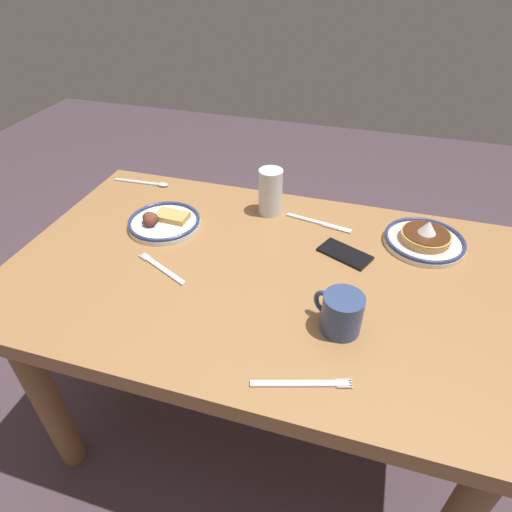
# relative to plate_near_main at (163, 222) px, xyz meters

# --- Properties ---
(ground_plane) EXTENTS (6.00, 6.00, 0.00)m
(ground_plane) POSITION_rel_plate_near_main_xyz_m (-0.34, 0.12, -0.74)
(ground_plane) COLOR #4A3941
(dining_table) EXTENTS (1.36, 0.83, 0.73)m
(dining_table) POSITION_rel_plate_near_main_xyz_m (-0.34, 0.12, -0.12)
(dining_table) COLOR #A07042
(dining_table) RESTS_ON ground_plane
(plate_near_main) EXTENTS (0.22, 0.22, 0.05)m
(plate_near_main) POSITION_rel_plate_near_main_xyz_m (0.00, 0.00, 0.00)
(plate_near_main) COLOR white
(plate_near_main) RESTS_ON dining_table
(plate_center_pancakes) EXTENTS (0.23, 0.23, 0.08)m
(plate_center_pancakes) POSITION_rel_plate_near_main_xyz_m (-0.76, -0.13, 0.00)
(plate_center_pancakes) COLOR silver
(plate_center_pancakes) RESTS_ON dining_table
(coffee_mug) EXTENTS (0.12, 0.09, 0.10)m
(coffee_mug) POSITION_rel_plate_near_main_xyz_m (-0.57, 0.27, 0.03)
(coffee_mug) COLOR #334772
(coffee_mug) RESTS_ON dining_table
(drinking_glass) EXTENTS (0.07, 0.07, 0.15)m
(drinking_glass) POSITION_rel_plate_near_main_xyz_m (-0.29, -0.17, 0.05)
(drinking_glass) COLOR silver
(drinking_glass) RESTS_ON dining_table
(cell_phone) EXTENTS (0.16, 0.13, 0.01)m
(cell_phone) POSITION_rel_plate_near_main_xyz_m (-0.55, -0.01, -0.01)
(cell_phone) COLOR black
(cell_phone) RESTS_ON dining_table
(fork_near) EXTENTS (0.17, 0.10, 0.01)m
(fork_near) POSITION_rel_plate_near_main_xyz_m (-0.09, 0.19, -0.01)
(fork_near) COLOR silver
(fork_near) RESTS_ON dining_table
(fork_far) EXTENTS (0.20, 0.08, 0.01)m
(fork_far) POSITION_rel_plate_near_main_xyz_m (-0.52, 0.44, -0.01)
(fork_far) COLOR silver
(fork_far) RESTS_ON dining_table
(butter_knife) EXTENTS (0.21, 0.06, 0.01)m
(butter_knife) POSITION_rel_plate_near_main_xyz_m (-0.45, -0.15, -0.01)
(butter_knife) COLOR silver
(butter_knife) RESTS_ON dining_table
(tea_spoon) EXTENTS (0.20, 0.03, 0.01)m
(tea_spoon) POSITION_rel_plate_near_main_xyz_m (0.17, -0.23, -0.01)
(tea_spoon) COLOR silver
(tea_spoon) RESTS_ON dining_table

